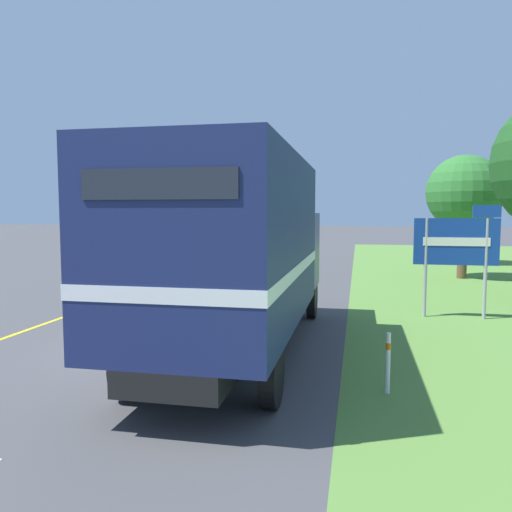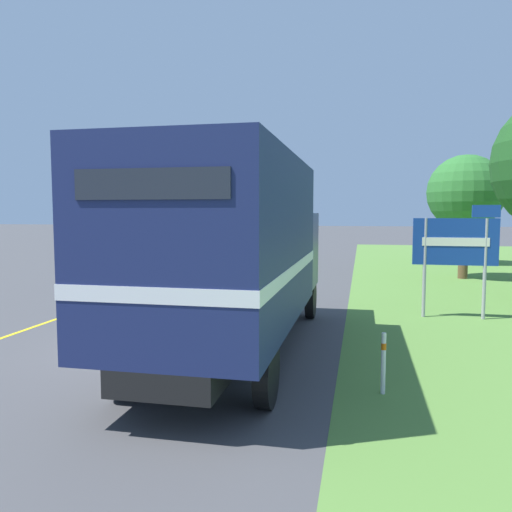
# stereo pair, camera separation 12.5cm
# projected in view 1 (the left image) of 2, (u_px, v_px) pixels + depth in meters

# --- Properties ---
(ground_plane) EXTENTS (200.00, 200.00, 0.00)m
(ground_plane) POSITION_uv_depth(u_px,v_px,m) (163.00, 346.00, 10.36)
(ground_plane) COLOR #444447
(edge_line_yellow) EXTENTS (0.12, 49.88, 0.01)m
(edge_line_yellow) POSITION_uv_depth(u_px,v_px,m) (175.00, 278.00, 21.24)
(edge_line_yellow) COLOR yellow
(edge_line_yellow) RESTS_ON ground
(centre_dash_near) EXTENTS (0.12, 2.60, 0.01)m
(centre_dash_near) POSITION_uv_depth(u_px,v_px,m) (171.00, 341.00, 10.79)
(centre_dash_near) COLOR white
(centre_dash_near) RESTS_ON ground
(centre_dash_mid_a) EXTENTS (0.12, 2.60, 0.01)m
(centre_dash_mid_a) POSITION_uv_depth(u_px,v_px,m) (241.00, 293.00, 17.23)
(centre_dash_mid_a) COLOR white
(centre_dash_mid_a) RESTS_ON ground
(centre_dash_mid_b) EXTENTS (0.12, 2.60, 0.01)m
(centre_dash_mid_b) POSITION_uv_depth(u_px,v_px,m) (273.00, 271.00, 23.67)
(centre_dash_mid_b) COLOR white
(centre_dash_mid_b) RESTS_ON ground
(centre_dash_far) EXTENTS (0.12, 2.60, 0.01)m
(centre_dash_far) POSITION_uv_depth(u_px,v_px,m) (291.00, 259.00, 30.11)
(centre_dash_far) COLOR white
(centre_dash_far) RESTS_ON ground
(centre_dash_farthest) EXTENTS (0.12, 2.60, 0.01)m
(centre_dash_farthest) POSITION_uv_depth(u_px,v_px,m) (303.00, 251.00, 36.56)
(centre_dash_farthest) COLOR white
(centre_dash_farthest) RESTS_ON ground
(horse_trailer_truck) EXTENTS (2.56, 8.36, 3.74)m
(horse_trailer_truck) POSITION_uv_depth(u_px,v_px,m) (238.00, 249.00, 9.53)
(horse_trailer_truck) COLOR black
(horse_trailer_truck) RESTS_ON ground
(lead_car_white) EXTENTS (1.80, 4.00, 1.78)m
(lead_car_white) POSITION_uv_depth(u_px,v_px,m) (246.00, 248.00, 26.60)
(lead_car_white) COLOR black
(lead_car_white) RESTS_ON ground
(highway_sign) EXTENTS (2.13, 0.09, 2.97)m
(highway_sign) POSITION_uv_depth(u_px,v_px,m) (458.00, 245.00, 13.01)
(highway_sign) COLOR #9E9EA3
(highway_sign) RESTS_ON ground
(roadside_tree_mid) EXTENTS (3.13, 3.13, 5.19)m
(roadside_tree_mid) POSITION_uv_depth(u_px,v_px,m) (464.00, 193.00, 20.86)
(roadside_tree_mid) COLOR brown
(roadside_tree_mid) RESTS_ON ground
(roadside_tree_far) EXTENTS (3.31, 3.31, 5.11)m
(roadside_tree_far) POSITION_uv_depth(u_px,v_px,m) (465.00, 201.00, 27.06)
(roadside_tree_far) COLOR brown
(roadside_tree_far) RESTS_ON ground
(delineator_post) EXTENTS (0.08, 0.08, 0.95)m
(delineator_post) POSITION_uv_depth(u_px,v_px,m) (388.00, 361.00, 7.60)
(delineator_post) COLOR white
(delineator_post) RESTS_ON ground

